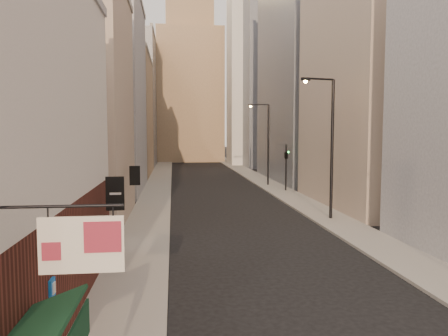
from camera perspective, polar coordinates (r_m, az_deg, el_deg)
sidewalk_left at (r=60.77m, az=-8.29°, el=-1.20°), size 3.00×140.00×0.15m
sidewalk_right at (r=61.78m, az=3.85°, el=-1.07°), size 3.00×140.00×0.15m
left_bldg_beige at (r=32.29m, az=-19.82°, el=7.47°), size 8.00×12.00×16.00m
left_bldg_grey at (r=48.12m, az=-15.52°, el=8.97°), size 8.00×16.00×20.00m
left_bldg_tan at (r=65.86m, az=-13.08°, el=6.52°), size 8.00×18.00×17.00m
left_bldg_wingrid at (r=85.92m, az=-11.63°, el=8.43°), size 8.00×20.00×24.00m
right_bldg_beige at (r=39.36m, az=18.83°, el=9.87°), size 8.00×16.00×20.00m
right_bldg_wingrid at (r=58.29m, az=10.27°, el=11.25°), size 8.00×20.00×26.00m
highrise at (r=88.61m, az=8.77°, el=17.29°), size 21.00×23.00×51.20m
clock_tower at (r=98.15m, az=-4.53°, el=11.34°), size 14.00×14.00×44.90m
white_tower at (r=85.61m, az=3.40°, el=12.98°), size 8.00×8.00×41.50m
streetlamp_mid at (r=31.68m, az=13.55°, el=3.55°), size 2.59×0.80×10.02m
streetlamp_far at (r=51.03m, az=5.53°, el=3.74°), size 2.50×0.38×9.52m
traffic_light_right at (r=46.29m, az=8.12°, el=1.73°), size 0.71×0.71×5.00m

